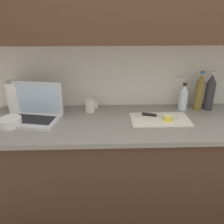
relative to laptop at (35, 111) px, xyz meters
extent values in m
plane|color=#564C47|center=(0.93, -0.06, -0.94)|extent=(12.00, 12.00, 0.00)
cube|color=white|center=(0.93, 0.29, 0.36)|extent=(5.20, 0.06, 2.60)
cube|color=white|center=(0.09, 0.26, 0.12)|extent=(0.09, 0.01, 0.12)
cube|color=white|center=(1.15, 0.26, 0.12)|extent=(0.09, 0.01, 0.12)
cube|color=#472D1E|center=(0.93, -0.06, -0.52)|extent=(2.47, 0.60, 0.85)
cube|color=gray|center=(0.93, -0.06, -0.08)|extent=(2.55, 0.63, 0.03)
cube|color=silver|center=(-0.01, -0.05, -0.05)|extent=(0.42, 0.32, 0.02)
cube|color=black|center=(-0.01, -0.05, -0.04)|extent=(0.33, 0.21, 0.00)
cube|color=silver|center=(0.01, 0.07, 0.08)|extent=(0.38, 0.09, 0.25)
cube|color=silver|center=(0.01, 0.07, 0.08)|extent=(0.33, 0.07, 0.21)
cube|color=silver|center=(0.93, -0.05, -0.06)|extent=(0.43, 0.25, 0.01)
cube|color=silver|center=(0.99, -0.03, -0.05)|extent=(0.17, 0.08, 0.00)
cylinder|color=black|center=(0.86, 0.01, -0.04)|extent=(0.11, 0.05, 0.02)
cylinder|color=yellow|center=(0.98, -0.07, -0.04)|extent=(0.07, 0.07, 0.03)
cylinder|color=#F4EAA3|center=(0.98, -0.07, -0.02)|extent=(0.06, 0.06, 0.00)
cylinder|color=#333338|center=(1.36, 0.14, 0.05)|extent=(0.08, 0.08, 0.22)
cone|color=#333338|center=(1.36, 0.14, 0.20)|extent=(0.07, 0.07, 0.07)
cylinder|color=white|center=(1.36, 0.14, 0.24)|extent=(0.03, 0.03, 0.02)
cylinder|color=olive|center=(1.28, 0.14, 0.05)|extent=(0.07, 0.07, 0.23)
cone|color=olive|center=(1.28, 0.14, 0.20)|extent=(0.06, 0.06, 0.07)
cylinder|color=#3366B2|center=(1.28, 0.14, 0.25)|extent=(0.03, 0.03, 0.02)
cylinder|color=silver|center=(1.15, 0.14, 0.02)|extent=(0.07, 0.07, 0.16)
cone|color=silver|center=(1.15, 0.14, 0.12)|extent=(0.06, 0.06, 0.04)
cylinder|color=black|center=(1.15, 0.14, 0.15)|extent=(0.03, 0.03, 0.02)
cylinder|color=silver|center=(0.40, 0.13, -0.02)|extent=(0.08, 0.08, 0.10)
cube|color=silver|center=(0.45, 0.13, -0.01)|extent=(0.02, 0.01, 0.05)
cylinder|color=white|center=(-0.15, -0.11, -0.03)|extent=(0.15, 0.15, 0.06)
cylinder|color=white|center=(-0.18, 0.14, 0.06)|extent=(0.12, 0.12, 0.25)
camera|label=1|loc=(0.52, -1.62, 0.69)|focal=38.00mm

